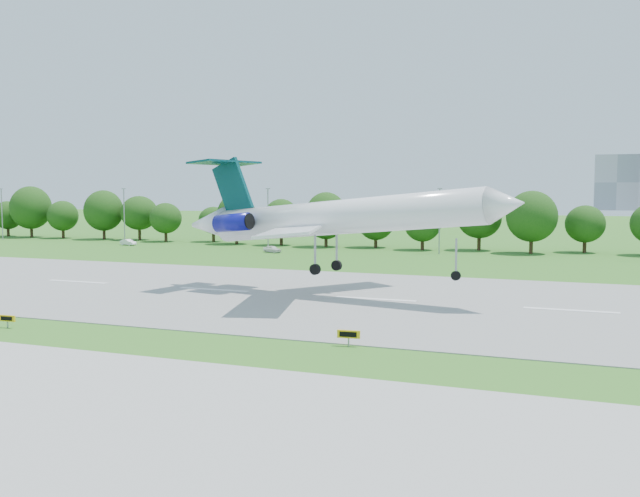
{
  "coord_description": "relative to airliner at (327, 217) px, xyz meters",
  "views": [
    {
      "loc": [
        42.14,
        -48.45,
        11.92
      ],
      "look_at": [
        16.25,
        18.0,
        6.01
      ],
      "focal_mm": 40.0,
      "sensor_mm": 36.0,
      "label": 1
    }
  ],
  "objects": [
    {
      "name": "ground",
      "position": [
        -14.23,
        -25.34,
        -8.92
      ],
      "size": [
        600.0,
        600.0,
        0.0
      ],
      "primitive_type": "plane",
      "color": "#28641A",
      "rests_on": "ground"
    },
    {
      "name": "runway",
      "position": [
        -14.23,
        -0.34,
        -8.88
      ],
      "size": [
        400.0,
        45.0,
        0.08
      ],
      "primitive_type": "cube",
      "color": "gray",
      "rests_on": "ground"
    },
    {
      "name": "tree_line",
      "position": [
        -14.23,
        66.66,
        -2.73
      ],
      "size": [
        288.4,
        8.4,
        10.4
      ],
      "color": "#382314",
      "rests_on": "ground"
    },
    {
      "name": "light_poles",
      "position": [
        -16.73,
        56.66,
        -2.58
      ],
      "size": [
        175.9,
        0.25,
        12.19
      ],
      "color": "gray",
      "rests_on": "ground"
    },
    {
      "name": "airliner",
      "position": [
        0.0,
        0.0,
        0.0
      ],
      "size": [
        41.45,
        29.74,
        13.13
      ],
      "rotation": [
        0.0,
        -0.09,
        -0.17
      ],
      "color": "white",
      "rests_on": "ground"
    },
    {
      "name": "taxi_sign_centre",
      "position": [
        -19.31,
        -27.0,
        -8.11
      ],
      "size": [
        1.57,
        0.27,
        1.1
      ],
      "rotation": [
        0.0,
        0.0,
        0.05
      ],
      "color": "gray",
      "rests_on": "ground"
    },
    {
      "name": "taxi_sign_right",
      "position": [
        10.54,
        -23.2,
        -8.0
      ],
      "size": [
        1.78,
        0.41,
        1.24
      ],
      "rotation": [
        0.0,
        0.0,
        0.11
      ],
      "color": "gray",
      "rests_on": "ground"
    },
    {
      "name": "service_vehicle_a",
      "position": [
        -65.76,
        53.15,
        -8.27
      ],
      "size": [
        4.18,
        2.27,
        1.31
      ],
      "primitive_type": "imported",
      "rotation": [
        0.0,
        0.0,
        1.34
      ],
      "color": "silver",
      "rests_on": "ground"
    },
    {
      "name": "service_vehicle_b",
      "position": [
        -29.32,
        48.14,
        -8.25
      ],
      "size": [
        4.26,
        3.06,
        1.35
      ],
      "primitive_type": "imported",
      "rotation": [
        0.0,
        0.0,
        1.15
      ],
      "color": "silver",
      "rests_on": "ground"
    }
  ]
}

